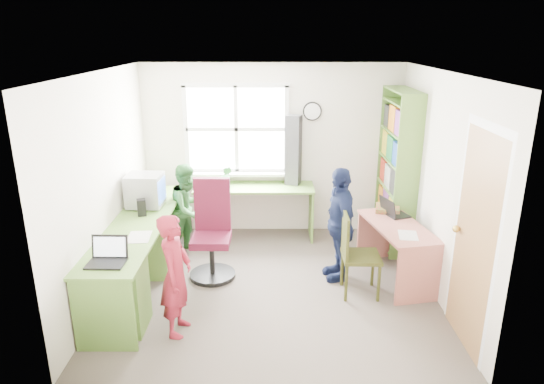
# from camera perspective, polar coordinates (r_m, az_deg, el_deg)

# --- Properties ---
(room) EXTENTS (3.64, 3.44, 2.44)m
(room) POSITION_cam_1_polar(r_m,az_deg,el_deg) (5.31, 0.12, 1.20)
(room) COLOR #4B423B
(room) RESTS_ON ground
(l_desk) EXTENTS (2.38, 2.95, 0.75)m
(l_desk) POSITION_cam_1_polar(r_m,az_deg,el_deg) (5.39, -14.17, -7.78)
(l_desk) COLOR olive
(l_desk) RESTS_ON ground
(right_desk) EXTENTS (0.76, 1.26, 0.68)m
(right_desk) POSITION_cam_1_polar(r_m,az_deg,el_deg) (5.80, 14.45, -5.51)
(right_desk) COLOR #B5685A
(right_desk) RESTS_ON ground
(bookshelf) EXTENTS (0.30, 1.02, 2.10)m
(bookshelf) POSITION_cam_1_polar(r_m,az_deg,el_deg) (6.62, 14.47, 2.11)
(bookshelf) COLOR olive
(bookshelf) RESTS_ON ground
(swivel_chair) EXTENTS (0.55, 0.55, 1.16)m
(swivel_chair) POSITION_cam_1_polar(r_m,az_deg,el_deg) (5.77, -7.06, -5.10)
(swivel_chair) COLOR black
(swivel_chair) RESTS_ON ground
(wooden_chair) EXTENTS (0.41, 0.41, 0.94)m
(wooden_chair) POSITION_cam_1_polar(r_m,az_deg,el_deg) (5.38, 9.72, -6.89)
(wooden_chair) COLOR #333612
(wooden_chair) RESTS_ON ground
(crt_monitor) EXTENTS (0.43, 0.39, 0.41)m
(crt_monitor) POSITION_cam_1_polar(r_m,az_deg,el_deg) (6.06, -14.70, 0.19)
(crt_monitor) COLOR #9D9DA1
(crt_monitor) RESTS_ON l_desk
(laptop_left) EXTENTS (0.34, 0.29, 0.23)m
(laptop_left) POSITION_cam_1_polar(r_m,az_deg,el_deg) (4.76, -18.76, -7.19)
(laptop_left) COLOR black
(laptop_left) RESTS_ON l_desk
(laptop_right) EXTENTS (0.36, 0.39, 0.22)m
(laptop_right) POSITION_cam_1_polar(r_m,az_deg,el_deg) (6.01, 13.98, -2.19)
(laptop_right) COLOR black
(laptop_right) RESTS_ON right_desk
(speaker_a) EXTENTS (0.12, 0.12, 0.20)m
(speaker_a) POSITION_cam_1_polar(r_m,az_deg,el_deg) (5.81, -15.10, -1.76)
(speaker_a) COLOR black
(speaker_a) RESTS_ON l_desk
(speaker_b) EXTENTS (0.11, 0.11, 0.19)m
(speaker_b) POSITION_cam_1_polar(r_m,az_deg,el_deg) (6.31, -13.60, -0.06)
(speaker_b) COLOR black
(speaker_b) RESTS_ON l_desk
(cd_tower) EXTENTS (0.24, 0.23, 0.97)m
(cd_tower) POSITION_cam_1_polar(r_m,az_deg,el_deg) (6.70, 2.54, 4.93)
(cd_tower) COLOR black
(cd_tower) RESTS_ON l_desk
(game_box) EXTENTS (0.35, 0.35, 0.06)m
(game_box) POSITION_cam_1_polar(r_m,az_deg,el_deg) (6.15, 13.45, -1.92)
(game_box) COLOR red
(game_box) RESTS_ON right_desk
(paper_a) EXTENTS (0.26, 0.34, 0.00)m
(paper_a) POSITION_cam_1_polar(r_m,az_deg,el_deg) (5.24, -15.37, -5.13)
(paper_a) COLOR beige
(paper_a) RESTS_ON l_desk
(paper_b) EXTENTS (0.24, 0.31, 0.00)m
(paper_b) POSITION_cam_1_polar(r_m,az_deg,el_deg) (5.48, 15.71, -4.92)
(paper_b) COLOR beige
(paper_b) RESTS_ON right_desk
(potted_plant) EXTENTS (0.17, 0.15, 0.27)m
(potted_plant) POSITION_cam_1_polar(r_m,az_deg,el_deg) (6.75, -5.39, 1.91)
(potted_plant) COLOR #2A6B38
(potted_plant) RESTS_ON l_desk
(person_red) EXTENTS (0.33, 0.47, 1.21)m
(person_red) POSITION_cam_1_polar(r_m,az_deg,el_deg) (4.70, -11.26, -9.57)
(person_red) COLOR maroon
(person_red) RESTS_ON ground
(person_green) EXTENTS (0.70, 0.74, 1.20)m
(person_green) POSITION_cam_1_polar(r_m,az_deg,el_deg) (6.37, -9.80, -1.99)
(person_green) COLOR #2A6A2C
(person_green) RESTS_ON ground
(person_navy) EXTENTS (0.44, 0.83, 1.35)m
(person_navy) POSITION_cam_1_polar(r_m,az_deg,el_deg) (5.65, 7.92, -3.74)
(person_navy) COLOR #141C3E
(person_navy) RESTS_ON ground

